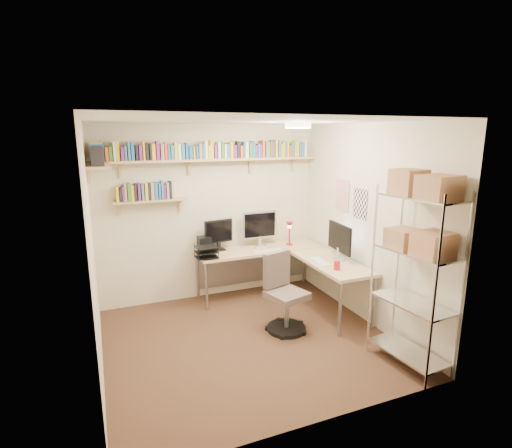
% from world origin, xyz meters
% --- Properties ---
extents(ground, '(3.20, 3.20, 0.00)m').
position_xyz_m(ground, '(0.00, 0.00, 0.00)').
color(ground, '#3F261B').
rests_on(ground, ground).
extents(room_shell, '(3.24, 3.04, 2.52)m').
position_xyz_m(room_shell, '(0.00, 0.00, 1.55)').
color(room_shell, beige).
rests_on(room_shell, ground).
extents(wall_shelves, '(3.12, 1.09, 0.80)m').
position_xyz_m(wall_shelves, '(-0.41, 1.30, 2.02)').
color(wall_shelves, '#D2B876').
rests_on(wall_shelves, ground).
extents(corner_desk, '(1.93, 1.88, 1.25)m').
position_xyz_m(corner_desk, '(0.70, 0.97, 0.71)').
color(corner_desk, '#D7BD8B').
rests_on(corner_desk, ground).
extents(office_chair, '(0.52, 0.53, 0.96)m').
position_xyz_m(office_chair, '(0.51, 0.10, 0.40)').
color(office_chair, black).
rests_on(office_chair, ground).
extents(wire_rack, '(0.47, 0.84, 2.03)m').
position_xyz_m(wire_rack, '(1.36, -1.11, 1.46)').
color(wire_rack, silver).
rests_on(wire_rack, ground).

